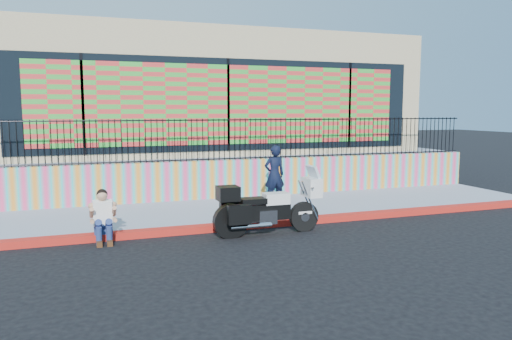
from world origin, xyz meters
name	(u,v)px	position (x,y,z in m)	size (l,w,h in m)	color
ground	(279,226)	(0.00, 0.00, 0.00)	(90.00, 90.00, 0.00)	black
red_curb	(279,222)	(0.00, 0.00, 0.07)	(16.00, 0.30, 0.15)	red
sidewalk	(255,209)	(0.00, 1.65, 0.07)	(16.00, 3.00, 0.15)	gray
mural_wall	(237,178)	(0.00, 3.25, 0.70)	(16.00, 0.20, 1.10)	#FF437D
metal_fence	(237,139)	(0.00, 3.25, 1.85)	(15.80, 0.04, 1.20)	black
elevated_platform	(198,163)	(0.00, 8.35, 0.62)	(16.00, 10.00, 1.25)	gray
storefront_building	(198,95)	(0.00, 8.13, 3.25)	(14.00, 8.06, 4.00)	tan
police_motorcycle	(266,207)	(-0.57, -0.68, 0.62)	(2.37, 0.78, 1.48)	black
police_officer	(274,175)	(0.61, 1.81, 0.95)	(0.58, 0.38, 1.60)	black
seated_man	(103,221)	(-3.93, -0.20, 0.45)	(0.54, 0.71, 1.06)	navy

